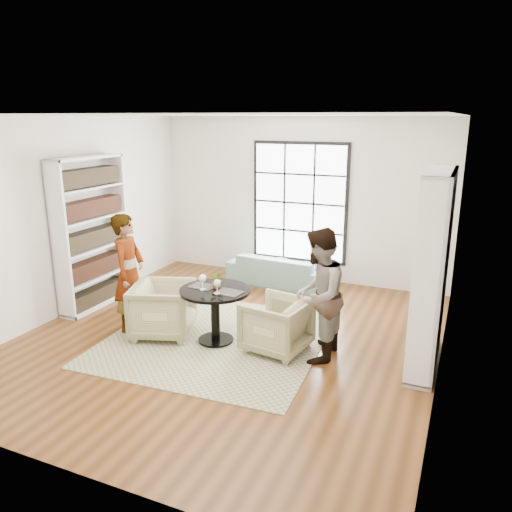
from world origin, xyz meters
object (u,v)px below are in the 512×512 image
at_px(pedestal_table, 215,304).
at_px(sofa, 280,270).
at_px(person_left, 129,273).
at_px(armchair_left, 163,309).
at_px(person_right, 318,295).
at_px(flower_centerpiece, 217,280).
at_px(wine_glass_left, 202,279).
at_px(wine_glass_right, 217,283).
at_px(armchair_right, 276,325).

distance_m(pedestal_table, sofa, 2.65).
bearing_deg(sofa, person_left, 69.76).
distance_m(armchair_left, person_right, 2.23).
bearing_deg(flower_centerpiece, wine_glass_left, -133.91).
bearing_deg(sofa, flower_centerpiece, 96.06).
bearing_deg(wine_glass_right, armchair_right, 17.03).
bearing_deg(pedestal_table, person_left, -176.11).
relative_size(person_right, wine_glass_left, 7.90).
relative_size(person_left, person_right, 1.00).
xyz_separation_m(person_left, wine_glass_left, (1.18, 0.01, 0.06)).
height_order(wine_glass_right, flower_centerpiece, flower_centerpiece).
xyz_separation_m(pedestal_table, flower_centerpiece, (0.00, 0.07, 0.32)).
distance_m(person_left, flower_centerpiece, 1.34).
bearing_deg(person_left, sofa, -36.79).
height_order(armchair_left, person_right, person_right).
bearing_deg(armchair_right, person_right, 98.81).
relative_size(pedestal_table, sofa, 0.50).
xyz_separation_m(person_left, person_right, (2.73, 0.18, -0.00)).
bearing_deg(armchair_right, wine_glass_right, -64.16).
bearing_deg(armchair_left, person_left, 70.60).
xyz_separation_m(sofa, wine_glass_right, (0.16, -2.77, 0.62)).
bearing_deg(wine_glass_left, armchair_left, -178.95).
height_order(pedestal_table, wine_glass_left, wine_glass_left).
relative_size(wine_glass_left, flower_centerpiece, 0.93).
relative_size(sofa, person_right, 1.12).
bearing_deg(person_right, wine_glass_right, -81.10).
relative_size(pedestal_table, armchair_left, 1.14).
relative_size(person_left, wine_glass_right, 8.69).
bearing_deg(pedestal_table, wine_glass_left, -150.51).
xyz_separation_m(pedestal_table, person_left, (-1.32, -0.09, 0.30)).
relative_size(armchair_left, person_right, 0.49).
xyz_separation_m(sofa, armchair_left, (-0.72, -2.72, 0.10)).
xyz_separation_m(person_left, flower_centerpiece, (1.33, 0.16, 0.03)).
height_order(pedestal_table, wine_glass_right, wine_glass_right).
bearing_deg(armchair_left, wine_glass_right, -112.64).
bearing_deg(armchair_left, sofa, -34.20).
distance_m(armchair_left, wine_glass_right, 1.03).
relative_size(sofa, person_left, 1.12).
height_order(person_left, person_right, person_left).
relative_size(pedestal_table, wine_glass_right, 4.87).
distance_m(pedestal_table, armchair_right, 0.88).
bearing_deg(wine_glass_right, person_left, 178.00).
bearing_deg(pedestal_table, armchair_left, -173.36).
bearing_deg(pedestal_table, armchair_right, 5.85).
bearing_deg(wine_glass_right, person_right, 9.98).
relative_size(sofa, wine_glass_right, 9.75).
xyz_separation_m(armchair_left, flower_centerpiece, (0.78, 0.16, 0.49)).
relative_size(person_left, flower_centerpiece, 7.34).
bearing_deg(armchair_right, armchair_left, -74.96).
height_order(armchair_right, wine_glass_right, wine_glass_right).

